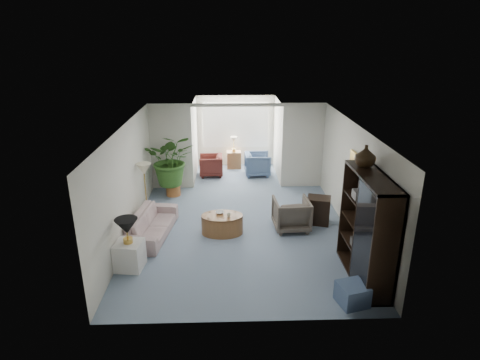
{
  "coord_description": "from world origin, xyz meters",
  "views": [
    {
      "loc": [
        -0.29,
        -8.32,
        4.36
      ],
      "look_at": [
        0.0,
        0.6,
        1.1
      ],
      "focal_mm": 30.38,
      "sensor_mm": 36.0,
      "label": 1
    }
  ],
  "objects_px": {
    "table_lamp": "(126,226)",
    "coffee_cup": "(229,215)",
    "floor_lamp": "(144,169)",
    "wingback_chair": "(291,214)",
    "sunroom_chair_blue": "(258,164)",
    "plant_pot": "(173,190)",
    "ottoman": "(352,294)",
    "sofa": "(152,224)",
    "end_table": "(130,255)",
    "sunroom_chair_maroon": "(211,165)",
    "sunroom_table": "(234,160)",
    "cabinet_urn": "(365,156)",
    "side_table_dark": "(318,210)",
    "entertainment_cabinet": "(367,228)",
    "coffee_bowl": "(220,212)",
    "framed_picture": "(355,164)"
  },
  "relations": [
    {
      "from": "sunroom_table",
      "to": "table_lamp",
      "type": "bearing_deg",
      "value": -109.15
    },
    {
      "from": "floor_lamp",
      "to": "side_table_dark",
      "type": "relative_size",
      "value": 0.55
    },
    {
      "from": "coffee_cup",
      "to": "side_table_dark",
      "type": "bearing_deg",
      "value": 14.95
    },
    {
      "from": "coffee_cup",
      "to": "sunroom_chair_maroon",
      "type": "bearing_deg",
      "value": 97.51
    },
    {
      "from": "cabinet_urn",
      "to": "plant_pot",
      "type": "bearing_deg",
      "value": 137.49
    },
    {
      "from": "wingback_chair",
      "to": "ottoman",
      "type": "distance_m",
      "value": 2.9
    },
    {
      "from": "ottoman",
      "to": "table_lamp",
      "type": "bearing_deg",
      "value": 162.79
    },
    {
      "from": "framed_picture",
      "to": "end_table",
      "type": "xyz_separation_m",
      "value": [
        -4.67,
        -1.25,
        -1.42
      ]
    },
    {
      "from": "sofa",
      "to": "plant_pot",
      "type": "distance_m",
      "value": 2.43
    },
    {
      "from": "side_table_dark",
      "to": "sunroom_table",
      "type": "height_order",
      "value": "side_table_dark"
    },
    {
      "from": "coffee_cup",
      "to": "plant_pot",
      "type": "xyz_separation_m",
      "value": [
        -1.56,
        2.47,
        -0.33
      ]
    },
    {
      "from": "floor_lamp",
      "to": "plant_pot",
      "type": "xyz_separation_m",
      "value": [
        0.48,
        1.39,
        -1.09
      ]
    },
    {
      "from": "table_lamp",
      "to": "coffee_cup",
      "type": "relative_size",
      "value": 4.57
    },
    {
      "from": "end_table",
      "to": "side_table_dark",
      "type": "height_order",
      "value": "side_table_dark"
    },
    {
      "from": "coffee_cup",
      "to": "sunroom_chair_maroon",
      "type": "distance_m",
      "value": 4.16
    },
    {
      "from": "entertainment_cabinet",
      "to": "sunroom_chair_maroon",
      "type": "relative_size",
      "value": 2.74
    },
    {
      "from": "table_lamp",
      "to": "wingback_chair",
      "type": "xyz_separation_m",
      "value": [
        3.4,
        1.58,
        -0.53
      ]
    },
    {
      "from": "end_table",
      "to": "framed_picture",
      "type": "bearing_deg",
      "value": 14.95
    },
    {
      "from": "framed_picture",
      "to": "cabinet_urn",
      "type": "xyz_separation_m",
      "value": [
        -0.23,
        -1.2,
        0.54
      ]
    },
    {
      "from": "side_table_dark",
      "to": "ottoman",
      "type": "height_order",
      "value": "side_table_dark"
    },
    {
      "from": "framed_picture",
      "to": "side_table_dark",
      "type": "height_order",
      "value": "framed_picture"
    },
    {
      "from": "plant_pot",
      "to": "cabinet_urn",
      "type": "bearing_deg",
      "value": -42.51
    },
    {
      "from": "coffee_cup",
      "to": "sunroom_table",
      "type": "bearing_deg",
      "value": 87.57
    },
    {
      "from": "table_lamp",
      "to": "floor_lamp",
      "type": "distance_m",
      "value": 2.41
    },
    {
      "from": "table_lamp",
      "to": "coffee_cup",
      "type": "distance_m",
      "value": 2.37
    },
    {
      "from": "end_table",
      "to": "coffee_cup",
      "type": "relative_size",
      "value": 5.76
    },
    {
      "from": "table_lamp",
      "to": "side_table_dark",
      "type": "distance_m",
      "value": 4.55
    },
    {
      "from": "coffee_cup",
      "to": "wingback_chair",
      "type": "bearing_deg",
      "value": 10.73
    },
    {
      "from": "sunroom_chair_maroon",
      "to": "cabinet_urn",
      "type": "bearing_deg",
      "value": 28.01
    },
    {
      "from": "sofa",
      "to": "sunroom_chair_maroon",
      "type": "height_order",
      "value": "sunroom_chair_maroon"
    },
    {
      "from": "end_table",
      "to": "coffee_bowl",
      "type": "height_order",
      "value": "end_table"
    },
    {
      "from": "floor_lamp",
      "to": "coffee_cup",
      "type": "bearing_deg",
      "value": -27.84
    },
    {
      "from": "floor_lamp",
      "to": "wingback_chair",
      "type": "bearing_deg",
      "value": -12.87
    },
    {
      "from": "side_table_dark",
      "to": "sunroom_table",
      "type": "distance_m",
      "value": 4.72
    },
    {
      "from": "wingback_chair",
      "to": "sunroom_chair_blue",
      "type": "bearing_deg",
      "value": -86.39
    },
    {
      "from": "sofa",
      "to": "wingback_chair",
      "type": "distance_m",
      "value": 3.21
    },
    {
      "from": "ottoman",
      "to": "sunroom_table",
      "type": "bearing_deg",
      "value": 104.16
    },
    {
      "from": "framed_picture",
      "to": "wingback_chair",
      "type": "xyz_separation_m",
      "value": [
        -1.27,
        0.34,
        -1.33
      ]
    },
    {
      "from": "coffee_cup",
      "to": "framed_picture",
      "type": "bearing_deg",
      "value": -1.22
    },
    {
      "from": "plant_pot",
      "to": "sunroom_table",
      "type": "relative_size",
      "value": 0.7
    },
    {
      "from": "coffee_cup",
      "to": "sunroom_chair_blue",
      "type": "height_order",
      "value": "sunroom_chair_blue"
    },
    {
      "from": "plant_pot",
      "to": "sunroom_table",
      "type": "distance_m",
      "value": 2.98
    },
    {
      "from": "sunroom_chair_blue",
      "to": "sunroom_table",
      "type": "height_order",
      "value": "sunroom_chair_blue"
    },
    {
      "from": "coffee_bowl",
      "to": "side_table_dark",
      "type": "height_order",
      "value": "side_table_dark"
    },
    {
      "from": "floor_lamp",
      "to": "sunroom_chair_maroon",
      "type": "distance_m",
      "value": 3.51
    },
    {
      "from": "floor_lamp",
      "to": "sunroom_chair_maroon",
      "type": "xyz_separation_m",
      "value": [
        1.49,
        3.04,
        -0.91
      ]
    },
    {
      "from": "sunroom_chair_blue",
      "to": "ottoman",
      "type": "bearing_deg",
      "value": -171.98
    },
    {
      "from": "entertainment_cabinet",
      "to": "cabinet_urn",
      "type": "distance_m",
      "value": 1.32
    },
    {
      "from": "sofa",
      "to": "end_table",
      "type": "relative_size",
      "value": 3.45
    },
    {
      "from": "sofa",
      "to": "entertainment_cabinet",
      "type": "distance_m",
      "value": 4.67
    }
  ]
}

